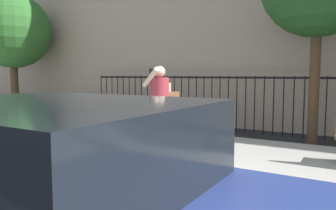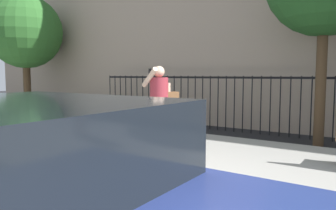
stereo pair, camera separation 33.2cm
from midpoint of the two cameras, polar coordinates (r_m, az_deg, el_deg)
name	(u,v)px [view 1 (the left image)]	position (r m, az deg, el deg)	size (l,w,h in m)	color
sidewalk	(215,164)	(5.81, 6.59, -10.19)	(28.00, 4.40, 0.15)	#9E9B93
iron_fence	(269,97)	(9.12, 16.26, 1.29)	(12.03, 0.04, 1.60)	black
pedestrian_on_phone	(161,103)	(6.05, -2.82, 0.33)	(0.55, 0.72, 1.64)	beige
street_tree_far	(12,31)	(14.47, -26.23, 11.55)	(2.93, 2.93, 4.82)	#4C3823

